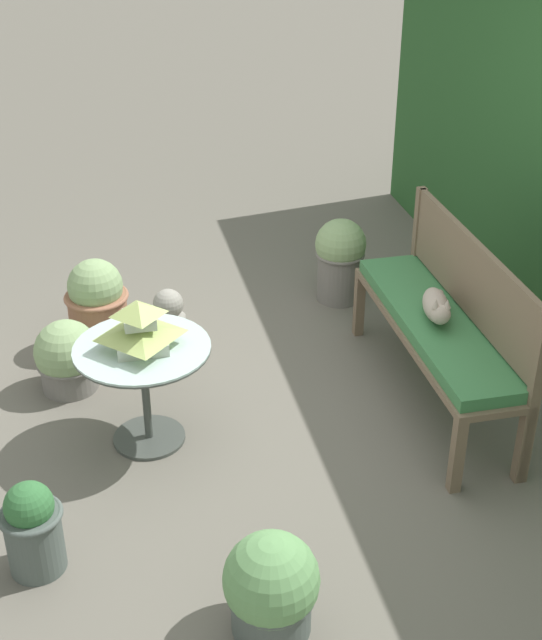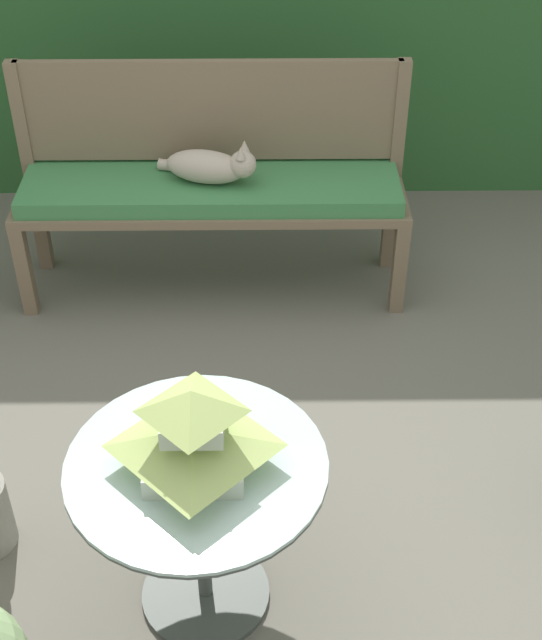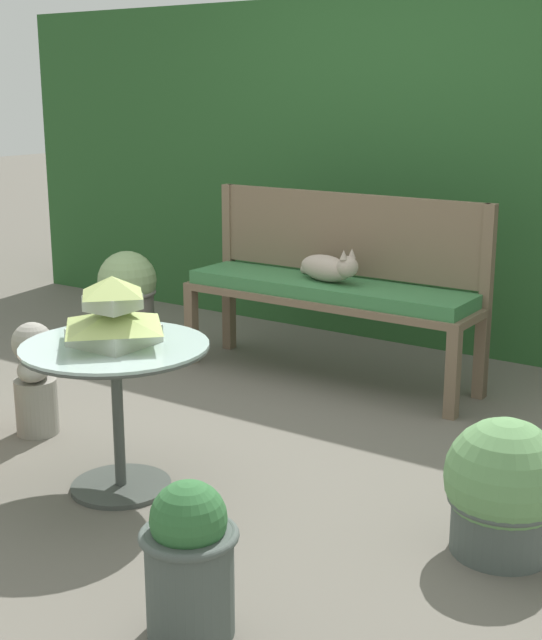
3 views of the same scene
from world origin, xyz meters
name	(u,v)px [view 2 (image 2 of 3)]	position (x,y,z in m)	size (l,w,h in m)	color
ground	(219,447)	(0.00, 0.00, 0.00)	(30.00, 30.00, 0.00)	#666056
garden_bench	(212,198)	(-0.05, 1.02, 0.47)	(1.68, 0.42, 0.55)	brown
bench_backrest	(211,123)	(-0.05, 1.22, 0.73)	(1.68, 0.06, 1.01)	brown
cat	(211,166)	(-0.05, 1.02, 0.63)	(0.43, 0.25, 0.20)	#A89989
patio_table	(198,494)	(-0.02, -0.64, 0.48)	(0.73, 0.73, 0.60)	#424742
pagoda_birdhouse	(194,433)	(-0.02, -0.64, 0.72)	(0.36, 0.36, 0.27)	#B2BCA8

